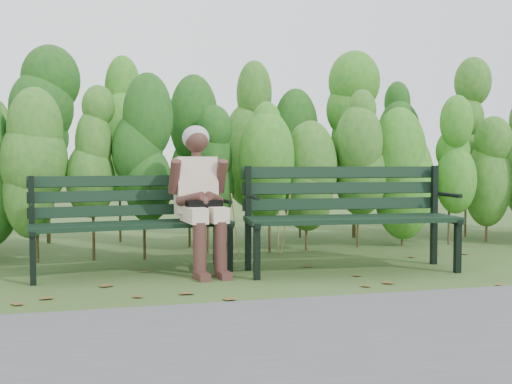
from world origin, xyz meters
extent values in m
plane|color=#33461C|center=(0.00, 0.00, 0.00)|extent=(80.00, 80.00, 0.00)
cube|color=#474749|center=(0.00, -2.20, 0.01)|extent=(60.00, 2.50, 0.01)
cylinder|color=#47381E|center=(-2.14, 1.30, 0.40)|extent=(0.03, 0.03, 0.80)
ellipsoid|color=#2C5E1F|center=(-2.14, 1.30, 1.04)|extent=(0.64, 0.64, 1.44)
cylinder|color=#47381E|center=(-1.53, 1.30, 0.40)|extent=(0.03, 0.03, 0.80)
ellipsoid|color=#2C5E1F|center=(-1.53, 1.30, 1.04)|extent=(0.64, 0.64, 1.44)
cylinder|color=#47381E|center=(-0.92, 1.30, 0.40)|extent=(0.03, 0.03, 0.80)
ellipsoid|color=#2C5E1F|center=(-0.92, 1.30, 1.04)|extent=(0.64, 0.64, 1.44)
cylinder|color=#47381E|center=(-0.31, 1.30, 0.40)|extent=(0.03, 0.03, 0.80)
ellipsoid|color=#2C5E1F|center=(-0.31, 1.30, 1.04)|extent=(0.64, 0.64, 1.44)
cylinder|color=#47381E|center=(0.31, 1.30, 0.40)|extent=(0.03, 0.03, 0.80)
ellipsoid|color=#2C5E1F|center=(0.31, 1.30, 1.04)|extent=(0.64, 0.64, 1.44)
cylinder|color=#47381E|center=(0.92, 1.30, 0.40)|extent=(0.03, 0.03, 0.80)
ellipsoid|color=#2C5E1F|center=(0.92, 1.30, 1.04)|extent=(0.64, 0.64, 1.44)
cylinder|color=#47381E|center=(1.53, 1.30, 0.40)|extent=(0.03, 0.03, 0.80)
ellipsoid|color=#2C5E1F|center=(1.53, 1.30, 1.04)|extent=(0.64, 0.64, 1.44)
cylinder|color=#47381E|center=(2.14, 1.30, 0.40)|extent=(0.03, 0.03, 0.80)
ellipsoid|color=#2C5E1F|center=(2.14, 1.30, 1.04)|extent=(0.64, 0.64, 1.44)
cylinder|color=#47381E|center=(2.75, 1.30, 0.40)|extent=(0.03, 0.03, 0.80)
ellipsoid|color=#2C5E1F|center=(2.75, 1.30, 1.04)|extent=(0.64, 0.64, 1.44)
cylinder|color=#47381E|center=(3.36, 1.30, 0.40)|extent=(0.03, 0.03, 0.80)
ellipsoid|color=#2C5E1F|center=(3.36, 1.30, 1.04)|extent=(0.64, 0.64, 1.44)
cylinder|color=#47381E|center=(-1.92, 2.30, 0.55)|extent=(0.04, 0.04, 1.10)
ellipsoid|color=#1A491B|center=(-1.92, 2.30, 1.43)|extent=(0.70, 0.70, 1.98)
cylinder|color=#47381E|center=(-1.15, 2.30, 0.55)|extent=(0.04, 0.04, 1.10)
ellipsoid|color=#1A491B|center=(-1.15, 2.30, 1.43)|extent=(0.70, 0.70, 1.98)
cylinder|color=#47381E|center=(-0.38, 2.30, 0.55)|extent=(0.04, 0.04, 1.10)
ellipsoid|color=#1A491B|center=(-0.38, 2.30, 1.43)|extent=(0.70, 0.70, 1.98)
cylinder|color=#47381E|center=(0.38, 2.30, 0.55)|extent=(0.04, 0.04, 1.10)
ellipsoid|color=#1A491B|center=(0.38, 2.30, 1.43)|extent=(0.70, 0.70, 1.98)
cylinder|color=#47381E|center=(1.15, 2.30, 0.55)|extent=(0.04, 0.04, 1.10)
ellipsoid|color=#1A491B|center=(1.15, 2.30, 1.43)|extent=(0.70, 0.70, 1.98)
cylinder|color=#47381E|center=(1.92, 2.30, 0.55)|extent=(0.04, 0.04, 1.10)
ellipsoid|color=#1A491B|center=(1.92, 2.30, 1.43)|extent=(0.70, 0.70, 1.98)
cylinder|color=#47381E|center=(2.69, 2.30, 0.55)|extent=(0.04, 0.04, 1.10)
ellipsoid|color=#1A491B|center=(2.69, 2.30, 1.43)|extent=(0.70, 0.70, 1.98)
cylinder|color=#47381E|center=(3.46, 2.30, 0.55)|extent=(0.04, 0.04, 1.10)
ellipsoid|color=#1A491B|center=(3.46, 2.30, 1.43)|extent=(0.70, 0.70, 1.98)
cylinder|color=#47381E|center=(4.22, 2.30, 0.55)|extent=(0.04, 0.04, 1.10)
ellipsoid|color=#1A491B|center=(4.22, 2.30, 1.43)|extent=(0.70, 0.70, 1.98)
cube|color=brown|center=(-1.04, -0.89, 0.00)|extent=(0.11, 0.11, 0.01)
cube|color=brown|center=(0.47, 0.80, 0.00)|extent=(0.11, 0.09, 0.01)
cube|color=brown|center=(1.19, 0.17, 0.00)|extent=(0.11, 0.11, 0.01)
cube|color=brown|center=(-0.56, -0.35, 0.00)|extent=(0.10, 0.08, 0.01)
cube|color=brown|center=(2.61, 0.86, 0.00)|extent=(0.09, 0.08, 0.01)
cube|color=brown|center=(0.08, 0.09, 0.00)|extent=(0.10, 0.08, 0.01)
cube|color=brown|center=(1.15, -0.51, 0.00)|extent=(0.11, 0.11, 0.01)
cube|color=brown|center=(0.47, 0.10, 0.00)|extent=(0.11, 0.11, 0.01)
cube|color=brown|center=(0.73, -0.91, 0.00)|extent=(0.11, 0.11, 0.01)
cube|color=brown|center=(-0.32, -0.39, 0.00)|extent=(0.11, 0.11, 0.01)
cube|color=brown|center=(0.98, 0.95, 0.00)|extent=(0.11, 0.09, 0.01)
cube|color=brown|center=(1.54, -0.54, 0.00)|extent=(0.11, 0.11, 0.01)
cube|color=brown|center=(2.56, 0.93, 0.00)|extent=(0.11, 0.11, 0.01)
cube|color=brown|center=(2.44, -0.01, 0.00)|extent=(0.09, 0.11, 0.01)
cube|color=brown|center=(-0.52, 0.68, 0.00)|extent=(0.11, 0.10, 0.01)
cube|color=brown|center=(0.85, -0.55, 0.00)|extent=(0.10, 0.08, 0.01)
cube|color=brown|center=(1.18, 0.56, 0.00)|extent=(0.10, 0.11, 0.01)
cube|color=black|center=(-1.13, 0.22, 0.46)|extent=(1.83, 0.34, 0.04)
cube|color=black|center=(-1.15, 0.35, 0.46)|extent=(1.83, 0.34, 0.04)
cube|color=black|center=(-1.16, 0.48, 0.46)|extent=(1.83, 0.34, 0.04)
cube|color=black|center=(-1.18, 0.60, 0.46)|extent=(1.83, 0.34, 0.04)
cube|color=black|center=(-1.19, 0.69, 0.57)|extent=(1.82, 0.28, 0.11)
cube|color=black|center=(-1.19, 0.71, 0.71)|extent=(1.82, 0.28, 0.11)
cube|color=black|center=(-1.19, 0.72, 0.85)|extent=(1.82, 0.28, 0.11)
cube|color=black|center=(-2.00, 0.10, 0.23)|extent=(0.06, 0.06, 0.46)
cube|color=black|center=(-2.05, 0.54, 0.46)|extent=(0.06, 0.06, 0.91)
cube|color=black|center=(-2.02, 0.31, 0.44)|extent=(0.11, 0.51, 0.04)
cylinder|color=black|center=(-2.02, 0.25, 0.66)|extent=(0.08, 0.38, 0.04)
cube|color=black|center=(-0.26, 0.32, 0.23)|extent=(0.06, 0.06, 0.46)
cube|color=black|center=(-0.32, 0.75, 0.46)|extent=(0.06, 0.06, 0.91)
cube|color=black|center=(-0.29, 0.52, 0.44)|extent=(0.11, 0.51, 0.04)
cylinder|color=black|center=(-0.28, 0.47, 0.66)|extent=(0.08, 0.38, 0.04)
cube|color=black|center=(0.84, -0.17, 0.50)|extent=(2.00, 0.25, 0.04)
cube|color=black|center=(0.85, -0.04, 0.50)|extent=(2.00, 0.25, 0.04)
cube|color=black|center=(0.86, 0.10, 0.50)|extent=(2.00, 0.25, 0.04)
cube|color=black|center=(0.87, 0.24, 0.50)|extent=(2.00, 0.25, 0.04)
cube|color=black|center=(0.88, 0.34, 0.62)|extent=(2.00, 0.19, 0.12)
cube|color=black|center=(0.88, 0.36, 0.78)|extent=(2.00, 0.19, 0.12)
cube|color=black|center=(0.88, 0.38, 0.93)|extent=(2.00, 0.19, 0.12)
cube|color=black|center=(-0.11, -0.13, 0.25)|extent=(0.06, 0.06, 0.50)
cube|color=black|center=(-0.08, 0.35, 0.50)|extent=(0.06, 0.06, 1.00)
cube|color=black|center=(-0.10, 0.10, 0.48)|extent=(0.09, 0.56, 0.04)
cylinder|color=black|center=(-0.10, 0.04, 0.72)|extent=(0.07, 0.42, 0.04)
cube|color=black|center=(1.80, -0.25, 0.25)|extent=(0.06, 0.06, 0.50)
cube|color=black|center=(1.83, 0.23, 0.50)|extent=(0.06, 0.06, 1.00)
cube|color=black|center=(1.81, -0.03, 0.48)|extent=(0.09, 0.56, 0.04)
cylinder|color=black|center=(1.81, -0.08, 0.72)|extent=(0.07, 0.42, 0.04)
cube|color=beige|center=(-0.61, 0.25, 0.55)|extent=(0.21, 0.47, 0.14)
cube|color=beige|center=(-0.42, 0.27, 0.55)|extent=(0.21, 0.47, 0.14)
cylinder|color=#472721|center=(-0.59, 0.07, 0.25)|extent=(0.13, 0.13, 0.50)
cylinder|color=#472721|center=(-0.39, 0.09, 0.25)|extent=(0.13, 0.13, 0.50)
cube|color=#472721|center=(-0.58, -0.02, 0.03)|extent=(0.12, 0.23, 0.07)
cube|color=#472721|center=(-0.38, 0.00, 0.03)|extent=(0.12, 0.23, 0.07)
cube|color=beige|center=(-0.55, 0.55, 0.81)|extent=(0.42, 0.32, 0.57)
cylinder|color=#472721|center=(-0.55, 0.53, 1.10)|extent=(0.10, 0.10, 0.11)
sphere|color=#472721|center=(-0.55, 0.52, 1.24)|extent=(0.23, 0.23, 0.23)
ellipsoid|color=gray|center=(-0.55, 0.55, 1.27)|extent=(0.26, 0.25, 0.24)
cylinder|color=#472721|center=(-0.77, 0.44, 0.90)|extent=(0.13, 0.24, 0.34)
cylinder|color=#472721|center=(-0.31, 0.50, 0.90)|extent=(0.13, 0.24, 0.34)
cylinder|color=#472721|center=(-0.64, 0.31, 0.70)|extent=(0.27, 0.27, 0.14)
cylinder|color=#472721|center=(-0.41, 0.34, 0.70)|extent=(0.23, 0.30, 0.14)
sphere|color=#472721|center=(-0.51, 0.26, 0.67)|extent=(0.12, 0.12, 0.12)
cube|color=black|center=(-0.51, 0.27, 0.60)|extent=(0.34, 0.17, 0.17)
camera|label=1|loc=(-1.37, -5.20, 1.05)|focal=42.00mm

